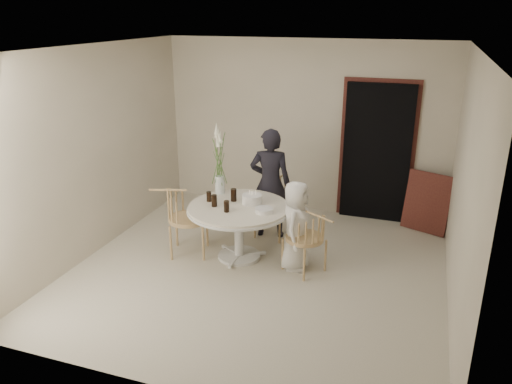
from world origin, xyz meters
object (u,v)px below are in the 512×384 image
(table, at_px, (239,214))
(chair_left, at_px, (178,212))
(flower_vase, at_px, (219,163))
(chair_right, at_px, (312,235))
(boy, at_px, (296,226))
(birthday_cake, at_px, (252,199))
(chair_far, at_px, (277,198))
(girl, at_px, (270,183))

(table, distance_m, chair_left, 0.81)
(chair_left, xyz_separation_m, flower_vase, (0.39, 0.50, 0.57))
(chair_right, xyz_separation_m, boy, (-0.23, 0.10, 0.04))
(birthday_cake, height_order, flower_vase, flower_vase)
(table, height_order, birthday_cake, birthday_cake)
(boy, bearing_deg, table, 86.71)
(table, relative_size, boy, 1.15)
(boy, relative_size, flower_vase, 1.17)
(flower_vase, bearing_deg, table, -41.63)
(chair_left, bearing_deg, boy, -103.45)
(chair_far, relative_size, chair_left, 0.92)
(chair_far, xyz_separation_m, girl, (-0.07, -0.10, 0.24))
(chair_left, distance_m, birthday_cake, 0.99)
(chair_far, height_order, birthday_cake, birthday_cake)
(girl, bearing_deg, flower_vase, 27.43)
(chair_far, bearing_deg, table, -96.49)
(table, distance_m, girl, 0.84)
(table, height_order, chair_left, chair_left)
(chair_left, height_order, birthday_cake, chair_left)
(girl, distance_m, flower_vase, 0.82)
(chair_far, relative_size, girl, 0.53)
(boy, bearing_deg, chair_right, -114.73)
(girl, height_order, flower_vase, flower_vase)
(chair_far, distance_m, girl, 0.27)
(chair_far, xyz_separation_m, chair_left, (-1.03, -1.05, 0.05))
(table, height_order, flower_vase, flower_vase)
(chair_left, relative_size, birthday_cake, 3.61)
(chair_right, relative_size, birthday_cake, 3.23)
(boy, bearing_deg, flower_vase, 70.28)
(chair_left, distance_m, boy, 1.57)
(chair_right, distance_m, girl, 1.27)
(chair_far, relative_size, boy, 0.73)
(boy, bearing_deg, birthday_cake, 74.39)
(chair_far, xyz_separation_m, chair_right, (0.75, -1.04, -0.01))
(birthday_cake, bearing_deg, flower_vase, 157.00)
(chair_left, bearing_deg, birthday_cake, -91.28)
(chair_left, xyz_separation_m, boy, (1.56, 0.11, -0.02))
(table, bearing_deg, chair_left, -170.53)
(chair_right, distance_m, birthday_cake, 0.93)
(chair_far, bearing_deg, flower_vase, -131.72)
(chair_right, distance_m, flower_vase, 1.61)
(birthday_cake, distance_m, flower_vase, 0.70)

